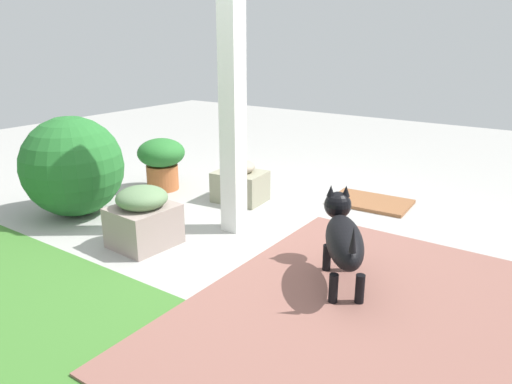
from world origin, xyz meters
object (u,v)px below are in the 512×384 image
at_px(stone_planter_mid, 143,217).
at_px(doormat, 370,202).
at_px(porch_pillar, 232,92).
at_px(stone_planter_nearest, 240,183).
at_px(dog, 343,237).
at_px(terracotta_pot_broad, 162,160).
at_px(round_shrub, 73,166).

relative_size(stone_planter_mid, doormat, 0.66).
height_order(porch_pillar, stone_planter_nearest, porch_pillar).
bearing_deg(dog, doormat, -74.70).
xyz_separation_m(porch_pillar, terracotta_pot_broad, (1.23, -0.43, -0.78)).
bearing_deg(dog, stone_planter_mid, 11.45).
bearing_deg(porch_pillar, stone_planter_nearest, -57.35).
height_order(dog, doormat, dog).
bearing_deg(round_shrub, terracotta_pot_broad, -95.81).
xyz_separation_m(stone_planter_mid, terracotta_pot_broad, (0.87, -1.05, 0.09)).
height_order(stone_planter_nearest, dog, dog).
distance_m(porch_pillar, stone_planter_mid, 1.12).
xyz_separation_m(round_shrub, dog, (-2.41, -0.17, -0.11)).
distance_m(stone_planter_mid, dog, 1.47).
bearing_deg(dog, round_shrub, 4.09).
bearing_deg(stone_planter_mid, stone_planter_nearest, -89.29).
bearing_deg(dog, porch_pillar, -16.81).
bearing_deg(porch_pillar, stone_planter_mid, 59.82).
bearing_deg(stone_planter_mid, dog, -168.55).
distance_m(stone_planter_nearest, dog, 1.72).
xyz_separation_m(stone_planter_nearest, stone_planter_mid, (-0.01, 1.20, 0.04)).
relative_size(round_shrub, doormat, 1.21).
xyz_separation_m(stone_planter_mid, dog, (-1.44, -0.29, 0.10)).
distance_m(round_shrub, doormat, 2.65).
distance_m(stone_planter_mid, round_shrub, 1.00).
relative_size(porch_pillar, terracotta_pot_broad, 4.18).
distance_m(stone_planter_mid, doormat, 2.10).
distance_m(porch_pillar, terracotta_pot_broad, 1.52).
xyz_separation_m(round_shrub, terracotta_pot_broad, (-0.09, -0.93, -0.12)).
bearing_deg(doormat, stone_planter_mid, 60.80).
bearing_deg(doormat, round_shrub, 40.60).
bearing_deg(terracotta_pot_broad, doormat, -157.79).
xyz_separation_m(round_shrub, doormat, (-1.99, -1.70, -0.41)).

